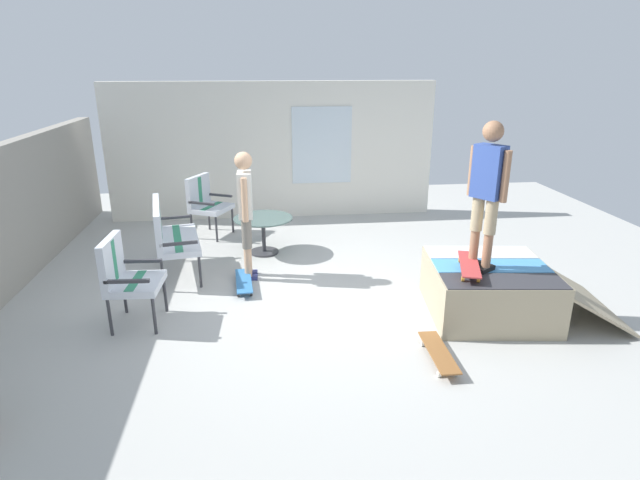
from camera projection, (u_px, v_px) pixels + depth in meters
name	position (u px, v px, depth m)	size (l,w,h in m)	color
ground_plane	(325.00, 303.00, 6.48)	(12.00, 12.00, 0.10)	#B2B2AD
house_facade	(274.00, 151.00, 9.56)	(0.23, 6.00, 2.49)	white
skate_ramp	(491.00, 289.00, 6.02)	(1.56, 2.26, 0.60)	tan
patio_bench	(168.00, 232.00, 7.04)	(1.33, 0.77, 1.02)	#38383D
patio_chair_near_house	(205.00, 200.00, 8.67)	(0.80, 0.77, 1.02)	#38383D
patio_chair_by_wall	(124.00, 273.00, 5.67)	(0.65, 0.58, 1.02)	#38383D
patio_table	(263.00, 228.00, 7.90)	(0.90, 0.90, 0.57)	#38383D
person_watching	(245.00, 206.00, 6.80)	(0.48, 0.24, 1.73)	navy
person_skater	(487.00, 186.00, 5.52)	(0.42, 0.35, 1.64)	black
skateboard_by_bench	(244.00, 281.00, 6.78)	(0.81, 0.25, 0.10)	#3372B2
skateboard_spare	(439.00, 353.00, 5.12)	(0.80, 0.22, 0.10)	brown
skateboard_on_ramp	(469.00, 265.00, 5.71)	(0.82, 0.43, 0.10)	#B23838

